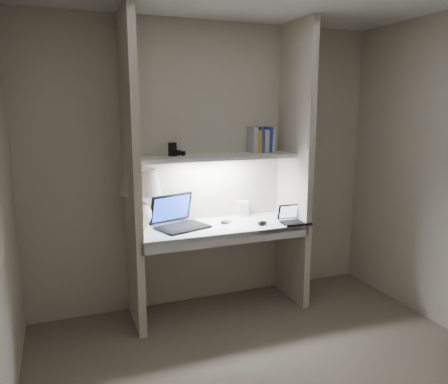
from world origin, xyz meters
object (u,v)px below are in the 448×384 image
laptop_netbook (294,219)px  table_lamp (141,189)px  speaker (243,208)px  book_row (261,140)px  laptop_main (178,220)px

laptop_netbook → table_lamp: bearing=170.9°
speaker → book_row: size_ratio=0.62×
speaker → book_row: book_row is taller
laptop_netbook → book_row: book_row is taller
table_lamp → speaker: bearing=6.0°
laptop_main → laptop_netbook: (0.98, -0.24, -0.02)m
speaker → laptop_netbook: bearing=-29.1°
table_lamp → book_row: book_row is taller
table_lamp → speaker: size_ratio=3.51×
laptop_main → speaker: 0.68m
table_lamp → laptop_main: 0.41m
laptop_netbook → book_row: 0.77m
laptop_netbook → book_row: bearing=117.5°
laptop_main → laptop_netbook: bearing=-32.7°
laptop_main → book_row: (0.82, 0.12, 0.64)m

